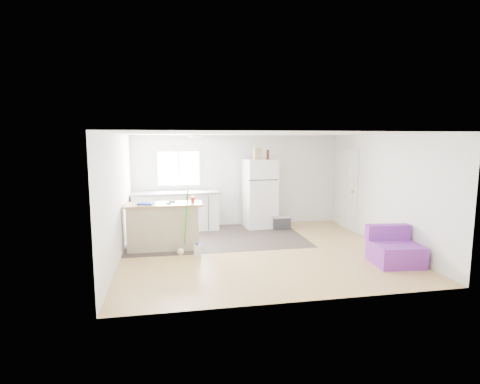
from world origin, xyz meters
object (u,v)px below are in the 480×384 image
blue_tray (146,204)px  bottle_right (268,154)px  refrigerator (260,193)px  bottle_left (268,155)px  cooler (281,222)px  purple_seat (394,250)px  peninsula (163,226)px  cleaner_jug (197,251)px  cardboard_box (257,154)px  mop (182,243)px  red_cup (193,199)px  kitchen_cabinets (176,211)px

blue_tray → bottle_right: 3.54m
refrigerator → bottle_left: size_ratio=7.12×
cooler → purple_seat: size_ratio=0.52×
peninsula → bottle_left: bottle_left is taller
peninsula → purple_seat: peninsula is taller
cooler → cleaner_jug: size_ratio=1.63×
bottle_left → peninsula: bearing=-150.1°
refrigerator → cardboard_box: size_ratio=5.93×
peninsula → bottle_right: (2.67, 1.57, 1.41)m
cleaner_jug → mop: 0.39m
peninsula → bottle_left: size_ratio=6.33×
mop → bottle_right: bearing=25.1°
cooler → bottle_left: size_ratio=1.86×
cleaner_jug → bottle_right: 3.52m
refrigerator → red_cup: 2.40m
bottle_right → purple_seat: bearing=-64.8°
refrigerator → cleaner_jug: bearing=-133.4°
cooler → purple_seat: bearing=-67.1°
kitchen_cabinets → bottle_right: size_ratio=8.88×
cleaner_jug → bottle_left: 3.47m
bottle_left → cooler: bearing=-39.1°
mop → purple_seat: bearing=-34.9°
cooler → blue_tray: size_ratio=1.55×
cardboard_box → bottle_right: 0.30m
cleaner_jug → red_cup: bearing=88.4°
red_cup → purple_seat: bearing=-26.5°
mop → bottle_left: size_ratio=5.28×
peninsula → cardboard_box: 3.16m
cooler → red_cup: size_ratio=3.88×
mop → cardboard_box: size_ratio=4.40×
cooler → purple_seat: (1.27, -3.02, 0.07)m
red_cup → peninsula: bearing=-175.0°
cooler → red_cup: red_cup is taller
mop → cleaner_jug: bearing=-56.3°
cooler → cleaner_jug: 3.03m
mop → bottle_left: (2.28, 1.98, 1.67)m
bottle_left → bottle_right: 0.05m
cooler → bottle_left: (-0.31, 0.25, 1.72)m
refrigerator → mop: bearing=-140.7°
refrigerator → bottle_right: size_ratio=7.12×
mop → red_cup: size_ratio=10.99×
peninsula → refrigerator: refrigerator is taller
peninsula → red_cup: red_cup is taller
refrigerator → cleaner_jug: size_ratio=6.25×
refrigerator → blue_tray: size_ratio=5.93×
cooler → kitchen_cabinets: bearing=172.3°
peninsula → red_cup: (0.62, 0.05, 0.54)m
cooler → purple_seat: purple_seat is taller
kitchen_cabinets → cleaner_jug: bearing=-83.5°
bottle_left → bottle_right: (0.02, 0.05, 0.00)m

